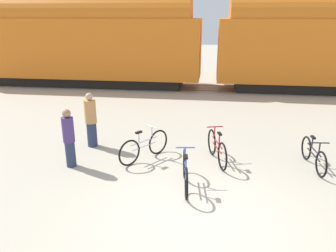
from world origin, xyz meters
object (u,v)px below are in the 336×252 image
object	(u,v)px
bicycle_black	(313,155)
bicycle_blue	(185,172)
bicycle_maroon	(217,148)
bicycle_silver	(144,147)
freight_train	(210,39)
person_in_purple	(69,138)
person_in_tan	(91,120)

from	to	relation	value
bicycle_black	bicycle_blue	distance (m)	3.65
bicycle_maroon	bicycle_silver	distance (m)	2.03
freight_train	person_in_purple	distance (m)	11.23
freight_train	person_in_purple	bearing A→B (deg)	-108.34
bicycle_maroon	person_in_purple	distance (m)	4.02
bicycle_silver	person_in_purple	distance (m)	2.06
bicycle_black	person_in_tan	bearing A→B (deg)	174.06
freight_train	person_in_tan	size ratio (longest dim) A/B	15.98
bicycle_maroon	person_in_tan	size ratio (longest dim) A/B	1.03
person_in_tan	bicycle_silver	bearing A→B (deg)	75.62
bicycle_maroon	bicycle_silver	size ratio (longest dim) A/B	1.16
freight_train	bicycle_silver	xyz separation A→B (m)	(-1.60, -9.83, -2.27)
bicycle_blue	bicycle_maroon	bearing A→B (deg)	64.20
person_in_tan	bicycle_black	bearing A→B (deg)	92.75
bicycle_maroon	bicycle_silver	bearing A→B (deg)	-176.36
bicycle_silver	freight_train	bearing A→B (deg)	80.76
bicycle_black	bicycle_silver	xyz separation A→B (m)	(-4.59, -0.11, 0.03)
bicycle_black	bicycle_silver	world-z (taller)	bicycle_silver
freight_train	bicycle_silver	world-z (taller)	freight_train
bicycle_black	bicycle_silver	bearing A→B (deg)	-178.65
bicycle_silver	person_in_tan	distance (m)	2.03
bicycle_black	bicycle_blue	xyz separation A→B (m)	(-3.31, -1.53, 0.03)
bicycle_black	person_in_tan	size ratio (longest dim) A/B	1.03
bicycle_black	bicycle_maroon	world-z (taller)	bicycle_maroon
bicycle_silver	bicycle_blue	distance (m)	1.91
bicycle_maroon	person_in_tan	distance (m)	3.93
bicycle_maroon	person_in_tan	world-z (taller)	person_in_tan
bicycle_black	person_in_purple	xyz separation A→B (m)	(-6.48, -0.80, 0.46)
bicycle_maroon	person_in_tan	bearing A→B (deg)	170.46
freight_train	bicycle_silver	bearing A→B (deg)	-99.24
freight_train	bicycle_black	xyz separation A→B (m)	(2.99, -9.72, -2.30)
freight_train	person_in_tan	bearing A→B (deg)	-110.70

